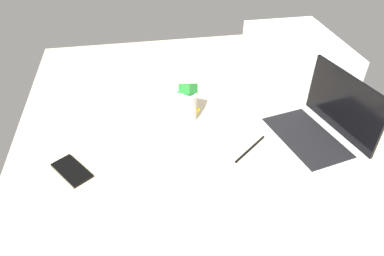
{
  "coord_description": "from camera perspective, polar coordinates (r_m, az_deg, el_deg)",
  "views": [
    {
      "loc": [
        86.65,
        -25.34,
        95.49
      ],
      "look_at": [
        -4.28,
        -9.21,
        24.0
      ],
      "focal_mm": 32.84,
      "sensor_mm": 36.0,
      "label": 1
    }
  ],
  "objects": [
    {
      "name": "bed_mattress",
      "position": [
        1.25,
        4.53,
        -6.18
      ],
      "size": [
        180.0,
        140.0,
        18.0
      ],
      "primitive_type": "cube",
      "color": "beige",
      "rests_on": "ground"
    },
    {
      "name": "snack_cup",
      "position": [
        1.28,
        -1.17,
        3.84
      ],
      "size": [
        9.8,
        10.32,
        16.01
      ],
      "color": "silver",
      "rests_on": "bed_mattress"
    },
    {
      "name": "pillow",
      "position": [
        1.71,
        16.7,
        11.66
      ],
      "size": [
        52.0,
        36.0,
        13.0
      ],
      "primitive_type": "cube",
      "color": "white",
      "rests_on": "bed_mattress"
    },
    {
      "name": "charger_cable",
      "position": [
        1.19,
        9.45,
        -3.37
      ],
      "size": [
        11.24,
        13.53,
        0.6
      ],
      "primitive_type": "cube",
      "rotation": [
        0.0,
        0.0,
        -0.88
      ],
      "color": "black",
      "rests_on": "bed_mattress"
    },
    {
      "name": "cell_phone",
      "position": [
        1.16,
        -18.94,
        -6.54
      ],
      "size": [
        15.33,
        13.71,
        0.8
      ],
      "primitive_type": "cube",
      "rotation": [
        0.0,
        0.0,
        2.2
      ],
      "color": "black",
      "rests_on": "bed_mattress"
    },
    {
      "name": "laptop",
      "position": [
        1.27,
        19.85,
        -0.1
      ],
      "size": [
        37.02,
        29.28,
        23.0
      ],
      "rotation": [
        0.0,
        0.0,
        0.21
      ],
      "color": "silver",
      "rests_on": "bed_mattress"
    }
  ]
}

